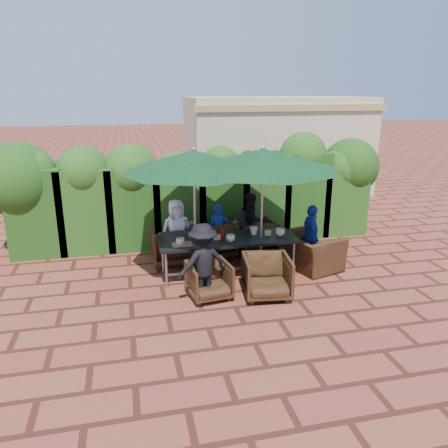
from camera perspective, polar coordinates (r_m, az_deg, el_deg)
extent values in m
plane|color=brown|center=(8.27, -0.42, -7.30)|extent=(80.00, 80.00, 0.00)
cube|color=black|center=(8.21, 0.48, -2.02)|extent=(2.59, 0.90, 0.05)
cube|color=gray|center=(8.43, 0.47, -5.91)|extent=(2.39, 0.05, 0.05)
cylinder|color=gray|center=(7.85, -7.51, -6.05)|extent=(0.05, 0.05, 0.70)
cylinder|color=gray|center=(8.50, -7.98, -4.23)|extent=(0.05, 0.05, 0.70)
cylinder|color=gray|center=(8.38, 9.05, -4.59)|extent=(0.05, 0.05, 0.70)
cylinder|color=gray|center=(8.99, 7.41, -3.00)|extent=(0.05, 0.05, 0.70)
cylinder|color=gray|center=(8.42, -3.66, -6.75)|extent=(0.44, 0.44, 0.03)
cylinder|color=gray|center=(8.02, -3.82, 1.02)|extent=(0.04, 0.04, 2.40)
cone|color=black|center=(7.80, -3.97, 8.24)|extent=(2.63, 2.63, 0.38)
sphere|color=gray|center=(7.77, -4.00, 9.70)|extent=(0.08, 0.08, 0.08)
cylinder|color=gray|center=(8.60, 4.73, -6.25)|extent=(0.44, 0.44, 0.03)
cylinder|color=gray|center=(8.21, 4.94, 1.37)|extent=(0.04, 0.04, 2.40)
cone|color=black|center=(7.99, 5.12, 8.43)|extent=(2.81, 2.81, 0.38)
sphere|color=gray|center=(7.97, 5.16, 9.85)|extent=(0.08, 0.08, 0.08)
imported|color=black|center=(8.99, -6.79, -2.46)|extent=(0.84, 0.79, 0.85)
imported|color=black|center=(9.23, -1.58, -1.75)|extent=(1.02, 0.98, 0.87)
imported|color=black|center=(9.49, 4.19, -1.44)|extent=(0.85, 0.80, 0.81)
imported|color=black|center=(7.47, -1.95, -7.12)|extent=(0.77, 0.73, 0.70)
imported|color=black|center=(7.53, 5.61, -6.59)|extent=(0.86, 0.82, 0.80)
imported|color=black|center=(8.79, 11.30, -2.80)|extent=(0.99, 1.24, 0.95)
imported|color=white|center=(8.94, -6.19, -0.95)|extent=(0.70, 0.47, 1.32)
imported|color=navy|center=(9.15, -0.69, -0.99)|extent=(0.46, 0.40, 1.15)
imported|color=black|center=(9.30, 3.61, -0.07)|extent=(0.68, 0.45, 1.35)
imported|color=black|center=(7.29, -2.78, -5.03)|extent=(0.94, 0.61, 1.34)
imported|color=navy|center=(8.86, 11.27, -1.54)|extent=(0.43, 0.77, 1.27)
imported|color=#CC486D|center=(9.17, -4.13, -2.08)|extent=(0.35, 0.32, 0.82)
imported|color=#984DA8|center=(9.36, 1.50, -1.83)|extent=(0.28, 0.23, 0.76)
imported|color=#217C2B|center=(12.23, 3.22, 5.36)|extent=(1.83, 1.39, 1.87)
imported|color=#CC486D|center=(12.73, 5.34, 5.15)|extent=(0.78, 0.49, 1.60)
imported|color=gray|center=(12.99, 10.69, 5.51)|extent=(1.17, 0.62, 1.75)
imported|color=beige|center=(7.89, -5.74, -2.26)|extent=(0.16, 0.16, 0.12)
imported|color=beige|center=(8.18, -3.56, -1.48)|extent=(0.13, 0.13, 0.13)
imported|color=beige|center=(8.01, 0.86, -1.84)|extent=(0.17, 0.17, 0.13)
imported|color=beige|center=(8.41, 3.93, -0.90)|extent=(0.16, 0.16, 0.15)
imported|color=beige|center=(8.40, 7.35, -1.05)|extent=(0.18, 0.18, 0.14)
cylinder|color=#B20C0A|center=(8.16, -0.17, -1.34)|extent=(0.04, 0.04, 0.17)
cylinder|color=#4C230C|center=(8.24, -0.39, -1.16)|extent=(0.04, 0.04, 0.17)
cube|color=#A1714E|center=(7.89, -5.49, -2.67)|extent=(0.35, 0.25, 0.02)
cube|color=tan|center=(8.11, -0.89, -1.73)|extent=(0.12, 0.06, 0.10)
cube|color=tan|center=(8.39, 5.73, -1.15)|extent=(0.12, 0.06, 0.10)
cube|color=#1C3E11|center=(10.15, -23.12, 1.57)|extent=(1.15, 0.95, 1.88)
sphere|color=#1C3E11|center=(9.97, -23.68, 6.22)|extent=(0.96, 0.96, 0.96)
cube|color=#1C3E11|center=(10.01, -17.49, 1.87)|extent=(1.15, 0.95, 1.84)
sphere|color=#1C3E11|center=(9.84, -17.92, 6.49)|extent=(1.12, 1.12, 1.12)
cube|color=#1C3E11|center=(9.98, -11.77, 2.19)|extent=(1.15, 0.95, 1.82)
sphere|color=#1C3E11|center=(9.80, -12.05, 6.79)|extent=(1.18, 1.18, 1.18)
cube|color=#1C3E11|center=(10.05, -6.05, 2.26)|extent=(1.15, 0.95, 1.72)
sphere|color=#1C3E11|center=(9.89, -6.18, 6.51)|extent=(1.01, 1.01, 1.01)
cube|color=#1C3E11|center=(10.19, -0.47, 2.94)|extent=(1.15, 0.95, 1.85)
sphere|color=#1C3E11|center=(10.03, -0.48, 7.51)|extent=(0.94, 0.94, 0.94)
cube|color=#1C3E11|center=(10.47, 4.89, 2.76)|extent=(1.15, 0.95, 1.67)
sphere|color=#1C3E11|center=(10.31, 5.00, 6.72)|extent=(0.97, 0.97, 0.97)
cube|color=#1C3E11|center=(10.77, 10.01, 3.92)|extent=(1.15, 0.95, 2.02)
sphere|color=#1C3E11|center=(10.60, 10.26, 8.71)|extent=(1.13, 1.13, 1.13)
cube|color=#1C3E11|center=(11.23, 14.69, 3.22)|extent=(1.15, 0.95, 1.66)
sphere|color=#1C3E11|center=(11.08, 14.97, 6.89)|extent=(1.05, 1.05, 1.05)
sphere|color=#1C3E11|center=(10.16, -25.13, 5.18)|extent=(1.60, 1.60, 1.60)
sphere|color=#1C3E11|center=(11.31, 16.11, 7.18)|extent=(1.40, 1.40, 1.40)
cube|color=beige|center=(15.35, 6.84, 10.17)|extent=(6.00, 3.00, 3.20)
cube|color=tan|center=(13.89, 9.08, 14.75)|extent=(6.20, 0.25, 0.20)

